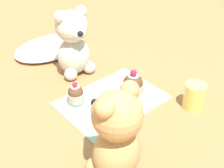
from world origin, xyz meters
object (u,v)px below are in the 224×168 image
teddy_bear_cream (73,43)px  teddy_bear_tan (116,135)px  cupcake_near_cream_bear (76,94)px  cupcake_near_tan_bear (133,85)px  saucer_plate (132,94)px  juice_glass (194,96)px

teddy_bear_cream → teddy_bear_tan: 0.39m
cupcake_near_cream_bear → cupcake_near_tan_bear: 0.15m
teddy_bear_cream → saucer_plate: size_ratio=2.73×
teddy_bear_cream → teddy_bear_tan: (-0.15, -0.36, 0.00)m
teddy_bear_tan → cupcake_near_tan_bear: size_ratio=2.77×
saucer_plate → teddy_bear_cream: bearing=103.0°
juice_glass → cupcake_near_tan_bear: bearing=125.1°
teddy_bear_cream → cupcake_near_cream_bear: teddy_bear_cream is taller
cupcake_near_tan_bear → saucer_plate: bearing=0.0°
teddy_bear_cream → teddy_bear_tan: teddy_bear_tan is taller
teddy_bear_tan → saucer_plate: bearing=-150.2°
saucer_plate → juice_glass: 0.16m
teddy_bear_tan → juice_glass: 0.30m
juice_glass → saucer_plate: bearing=125.1°
cupcake_near_cream_bear → juice_glass: (0.22, -0.21, 0.01)m
teddy_bear_cream → saucer_plate: bearing=-73.4°
teddy_bear_cream → cupcake_near_tan_bear: bearing=-73.4°
teddy_bear_tan → cupcake_near_cream_bear: teddy_bear_tan is taller
cupcake_near_tan_bear → juice_glass: cupcake_near_tan_bear is taller
teddy_bear_cream → cupcake_near_tan_bear: (0.05, -0.20, -0.06)m
teddy_bear_cream → saucer_plate: 0.23m
cupcake_near_tan_bear → juice_glass: bearing=-54.9°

